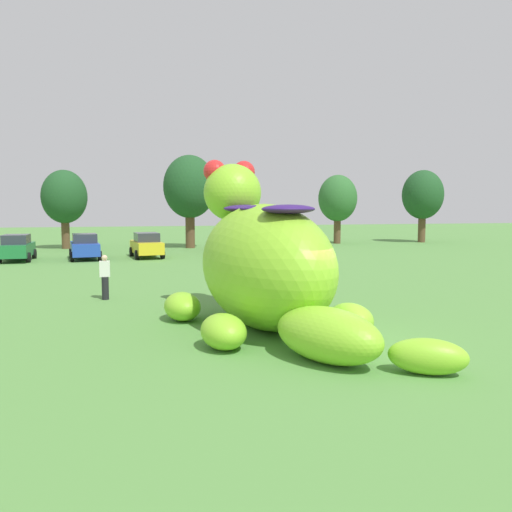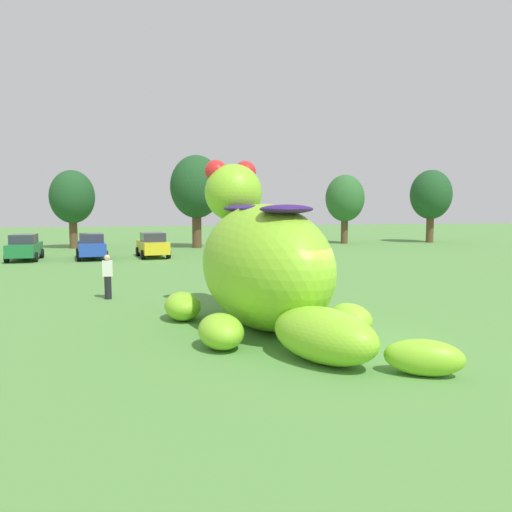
{
  "view_description": "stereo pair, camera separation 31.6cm",
  "coord_description": "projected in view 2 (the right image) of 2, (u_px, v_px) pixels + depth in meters",
  "views": [
    {
      "loc": [
        -5.18,
        -12.52,
        3.56
      ],
      "look_at": [
        -1.45,
        2.94,
        2.01
      ],
      "focal_mm": 36.2,
      "sensor_mm": 36.0,
      "label": 1
    },
    {
      "loc": [
        -4.87,
        -12.59,
        3.56
      ],
      "look_at": [
        -1.45,
        2.94,
        2.01
      ],
      "focal_mm": 36.2,
      "sensor_mm": 36.0,
      "label": 2
    }
  ],
  "objects": [
    {
      "name": "giant_inflatable_creature",
      "position": [
        264.0,
        264.0,
        15.01
      ],
      "size": [
        6.13,
        9.6,
        5.1
      ],
      "color": "#8CD12D",
      "rests_on": "ground"
    },
    {
      "name": "box_truck",
      "position": [
        251.0,
        232.0,
        38.2
      ],
      "size": [
        2.48,
        6.45,
        2.95
      ],
      "color": "#B2231E",
      "rests_on": "ground"
    },
    {
      "name": "tree_left",
      "position": [
        72.0,
        197.0,
        42.99
      ],
      "size": [
        3.68,
        3.68,
        6.53
      ],
      "color": "brown",
      "rests_on": "ground"
    },
    {
      "name": "ground_plane",
      "position": [
        333.0,
        341.0,
        13.63
      ],
      "size": [
        160.0,
        160.0,
        0.0
      ],
      "primitive_type": "plane",
      "color": "#568E42"
    },
    {
      "name": "car_blue",
      "position": [
        91.0,
        246.0,
        34.63
      ],
      "size": [
        2.35,
        4.29,
        1.72
      ],
      "color": "#2347B7",
      "rests_on": "ground"
    },
    {
      "name": "tree_centre_left",
      "position": [
        345.0,
        199.0,
        48.55
      ],
      "size": [
        3.65,
        3.65,
        6.48
      ],
      "color": "brown",
      "rests_on": "ground"
    },
    {
      "name": "tree_centre",
      "position": [
        431.0,
        195.0,
        49.99
      ],
      "size": [
        3.97,
        3.97,
        7.04
      ],
      "color": "brown",
      "rests_on": "ground"
    },
    {
      "name": "car_yellow",
      "position": [
        153.0,
        245.0,
        35.76
      ],
      "size": [
        2.36,
        4.3,
        1.72
      ],
      "color": "yellow",
      "rests_on": "ground"
    },
    {
      "name": "spectator_mid_field",
      "position": [
        108.0,
        277.0,
        19.7
      ],
      "size": [
        0.38,
        0.26,
        1.71
      ],
      "color": "black",
      "rests_on": "ground"
    },
    {
      "name": "spectator_near_inflatable",
      "position": [
        248.0,
        257.0,
        27.21
      ],
      "size": [
        0.38,
        0.26,
        1.71
      ],
      "color": "#2D334C",
      "rests_on": "ground"
    },
    {
      "name": "tree_mid_left",
      "position": [
        196.0,
        187.0,
        43.55
      ],
      "size": [
        4.41,
        4.41,
        7.82
      ],
      "color": "brown",
      "rests_on": "ground"
    },
    {
      "name": "car_green",
      "position": [
        24.0,
        247.0,
        33.7
      ],
      "size": [
        2.04,
        4.15,
        1.72
      ],
      "color": "#1E7238",
      "rests_on": "ground"
    }
  ]
}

